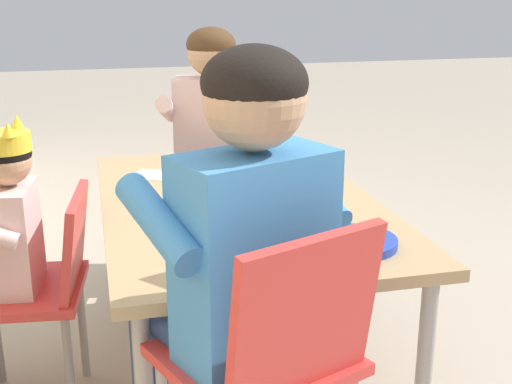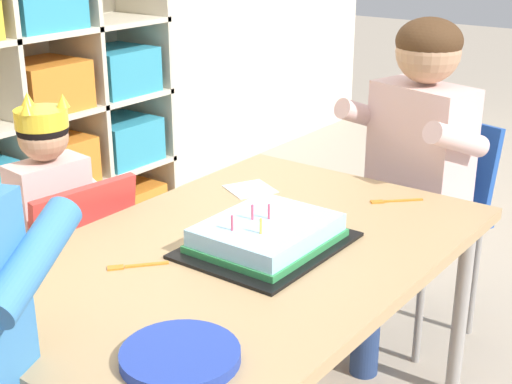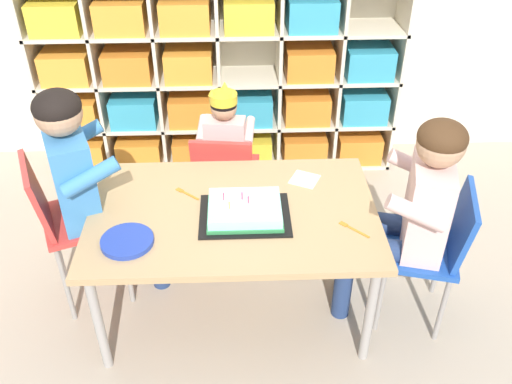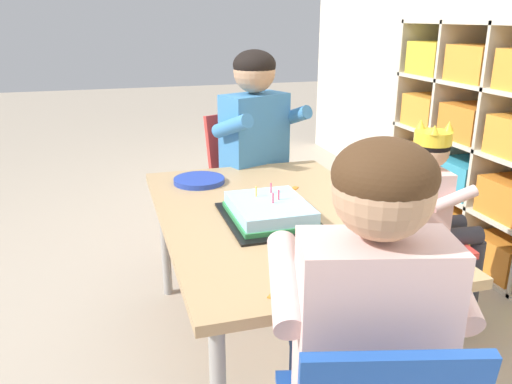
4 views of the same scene
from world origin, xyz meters
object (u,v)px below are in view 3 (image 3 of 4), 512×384
Objects in this scene: child_with_crown at (226,139)px; fork_at_table_front_edge at (352,229)px; classroom_chair_adult_side at (68,217)px; adult_helper_seated at (88,174)px; fork_beside_plate_stack at (186,193)px; activity_table at (233,219)px; classroom_chair_guest_side at (433,244)px; birthday_cake_on_tray at (245,211)px; classroom_chair_blue at (225,172)px; paper_plate_stack at (127,241)px; guest_at_table_side at (413,203)px.

child_with_crown reaches higher than fork_at_table_front_edge.
classroom_chair_adult_side is 0.72× the size of adult_helper_seated.
adult_helper_seated is 9.75× the size of fork_beside_plate_stack.
classroom_chair_adult_side is 6.99× the size of fork_beside_plate_stack.
adult_helper_seated reaches higher than activity_table.
activity_table is 0.87m from classroom_chair_guest_side.
birthday_cake_on_tray is (-0.81, 0.04, 0.17)m from classroom_chair_guest_side.
classroom_chair_blue is at bearing 171.89° from fork_at_table_front_edge.
birthday_cake_on_tray reaches higher than activity_table.
fork_at_table_front_edge is (0.69, -0.27, 0.00)m from fork_beside_plate_stack.
fork_beside_plate_stack is (-0.16, -0.43, 0.18)m from classroom_chair_blue.
paper_plate_stack is at bearing 70.72° from classroom_chair_blue.
classroom_chair_blue is 5.66× the size of fork_at_table_front_edge.
activity_table is at bearing 101.29° from classroom_chair_blue.
classroom_chair_guest_side is 6.24× the size of fork_beside_plate_stack.
classroom_chair_adult_side is at bearing 137.51° from paper_plate_stack.
fork_at_table_front_edge is at bearing -126.07° from adult_helper_seated.
adult_helper_seated is 1.06× the size of guest_at_table_side.
paper_plate_stack is (-0.38, -0.87, 0.05)m from child_with_crown.
classroom_chair_guest_side is at bearing 146.57° from child_with_crown.
child_with_crown reaches higher than activity_table.
paper_plate_stack reaches higher than fork_beside_plate_stack.
child_with_crown is 0.81m from adult_helper_seated.
adult_helper_seated is at bearing -149.34° from fork_at_table_front_edge.
fork_beside_plate_stack is (-1.07, 0.22, 0.15)m from classroom_chair_guest_side.
adult_helper_seated is at bearing -140.85° from fork_beside_plate_stack.
classroom_chair_adult_side is at bearing 172.47° from activity_table.
fork_beside_plate_stack is at bearing -107.89° from classroom_chair_adult_side.
activity_table is 0.25m from fork_beside_plate_stack.
guest_at_table_side reaches higher than classroom_chair_adult_side.
paper_plate_stack is at bearing -131.60° from fork_at_table_front_edge.
activity_table is at bearing -79.56° from guest_at_table_side.
classroom_chair_blue is 0.65m from birthday_cake_on_tray.
classroom_chair_blue is 0.18m from child_with_crown.
adult_helper_seated reaches higher than classroom_chair_guest_side.
birthday_cake_on_tray is 0.45m from fork_at_table_front_edge.
activity_table is at bearing 140.74° from birthday_cake_on_tray.
classroom_chair_guest_side reaches higher than activity_table.
classroom_chair_guest_side reaches higher than paper_plate_stack.
paper_plate_stack is (-0.47, -0.15, -0.02)m from birthday_cake_on_tray.
fork_beside_plate_stack is (0.53, 0.03, 0.09)m from classroom_chair_adult_side.
paper_plate_stack is 0.39m from fork_beside_plate_stack.
classroom_chair_adult_side is (-0.70, -0.58, -0.05)m from child_with_crown.
paper_plate_stack is (-0.42, -0.19, 0.06)m from activity_table.
classroom_chair_adult_side is 3.70× the size of paper_plate_stack.
birthday_cake_on_tray is (0.08, -0.71, 0.06)m from child_with_crown.
classroom_chair_guest_side is 1.29m from paper_plate_stack.
child_with_crown is (-0.03, 0.67, 0.01)m from activity_table.
fork_at_table_front_edge is at bearing -66.45° from classroom_chair_guest_side.
classroom_chair_adult_side is at bearing -135.64° from fork_beside_plate_stack.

